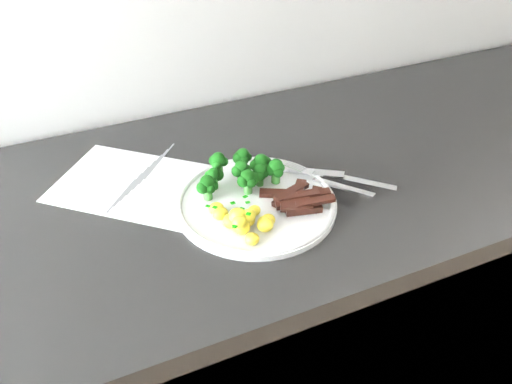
# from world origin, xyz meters

# --- Properties ---
(counter) EXTENTS (2.51, 0.63, 0.94)m
(counter) POSITION_xyz_m (-0.05, 1.66, 0.47)
(counter) COLOR black
(counter) RESTS_ON ground
(recipe_paper) EXTENTS (0.34, 0.33, 0.00)m
(recipe_paper) POSITION_xyz_m (-0.18, 1.74, 0.94)
(recipe_paper) COLOR white
(recipe_paper) RESTS_ON counter
(plate) EXTENTS (0.28, 0.28, 0.02)m
(plate) POSITION_xyz_m (-0.00, 1.60, 0.95)
(plate) COLOR white
(plate) RESTS_ON counter
(broccoli) EXTENTS (0.17, 0.09, 0.05)m
(broccoli) POSITION_xyz_m (-0.00, 1.65, 0.98)
(broccoli) COLOR #306F27
(broccoli) RESTS_ON plate
(potatoes) EXTENTS (0.10, 0.11, 0.04)m
(potatoes) POSITION_xyz_m (-0.05, 1.54, 0.96)
(potatoes) COLOR yellow
(potatoes) RESTS_ON plate
(beef_strips) EXTENTS (0.11, 0.10, 0.03)m
(beef_strips) POSITION_xyz_m (0.06, 1.56, 0.96)
(beef_strips) COLOR black
(beef_strips) RESTS_ON plate
(fork) EXTENTS (0.10, 0.16, 0.02)m
(fork) POSITION_xyz_m (0.14, 1.58, 0.96)
(fork) COLOR silver
(fork) RESTS_ON plate
(knife) EXTENTS (0.18, 0.15, 0.02)m
(knife) POSITION_xyz_m (0.18, 1.58, 0.95)
(knife) COLOR silver
(knife) RESTS_ON plate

